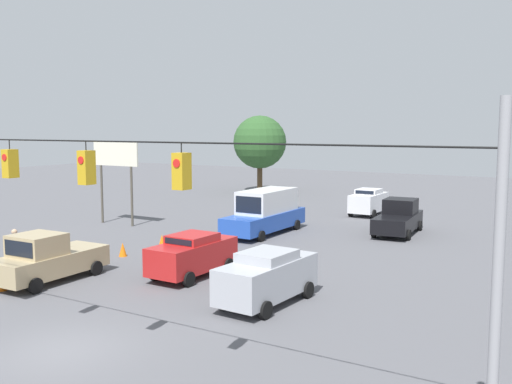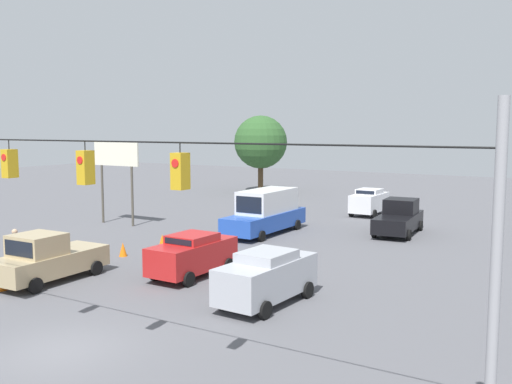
% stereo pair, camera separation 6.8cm
% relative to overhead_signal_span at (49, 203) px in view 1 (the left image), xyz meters
% --- Properties ---
extents(ground_plane, '(140.00, 140.00, 0.00)m').
position_rel_overhead_signal_span_xyz_m(ground_plane, '(0.03, -0.26, -4.41)').
color(ground_plane, '#56565B').
extents(overhead_signal_span, '(23.81, 0.38, 7.06)m').
position_rel_overhead_signal_span_xyz_m(overhead_signal_span, '(0.00, 0.00, 0.00)').
color(overhead_signal_span, '#939399').
rests_on(overhead_signal_span, ground_plane).
extents(pickup_truck_tan_parked_shoulder, '(2.43, 5.11, 2.12)m').
position_rel_overhead_signal_span_xyz_m(pickup_truck_tan_parked_shoulder, '(6.71, -5.12, -3.43)').
color(pickup_truck_tan_parked_shoulder, tan).
rests_on(pickup_truck_tan_parked_shoulder, ground_plane).
extents(box_truck_blue_withflow_far, '(2.44, 6.94, 2.72)m').
position_rel_overhead_signal_span_xyz_m(box_truck_blue_withflow_far, '(4.42, -19.64, -3.06)').
color(box_truck_blue_withflow_far, '#234CB2').
rests_on(box_truck_blue_withflow_far, ground_plane).
extents(sedan_red_withflow_mid, '(2.08, 4.42, 1.89)m').
position_rel_overhead_signal_span_xyz_m(sedan_red_withflow_mid, '(1.94, -9.04, -3.42)').
color(sedan_red_withflow_mid, red).
rests_on(sedan_red_withflow_mid, ground_plane).
extents(sedan_white_withflow_deep, '(2.00, 4.01, 1.98)m').
position_rel_overhead_signal_span_xyz_m(sedan_white_withflow_deep, '(1.58, -30.09, -3.38)').
color(sedan_white_withflow_deep, silver).
rests_on(sedan_white_withflow_deep, ground_plane).
extents(pickup_truck_black_oncoming_deep, '(2.60, 5.60, 2.12)m').
position_rel_overhead_signal_span_xyz_m(pickup_truck_black_oncoming_deep, '(-2.66, -23.83, -3.43)').
color(pickup_truck_black_oncoming_deep, black).
rests_on(pickup_truck_black_oncoming_deep, ground_plane).
extents(sedan_silver_crossing_near, '(2.20, 4.65, 1.99)m').
position_rel_overhead_signal_span_xyz_m(sedan_silver_crossing_near, '(-2.86, -7.32, -3.37)').
color(sedan_silver_crossing_near, '#A8AAB2').
rests_on(sedan_silver_crossing_near, ground_plane).
extents(traffic_cone_nearest, '(0.42, 0.42, 0.72)m').
position_rel_overhead_signal_span_xyz_m(traffic_cone_nearest, '(7.14, -3.27, -4.05)').
color(traffic_cone_nearest, orange).
rests_on(traffic_cone_nearest, ground_plane).
extents(traffic_cone_second, '(0.42, 0.42, 0.72)m').
position_rel_overhead_signal_span_xyz_m(traffic_cone_second, '(7.13, -5.61, -4.05)').
color(traffic_cone_second, orange).
rests_on(traffic_cone_second, ground_plane).
extents(traffic_cone_third, '(0.42, 0.42, 0.72)m').
position_rel_overhead_signal_span_xyz_m(traffic_cone_third, '(7.20, -7.89, -4.05)').
color(traffic_cone_third, orange).
rests_on(traffic_cone_third, ground_plane).
extents(traffic_cone_fourth, '(0.42, 0.42, 0.72)m').
position_rel_overhead_signal_span_xyz_m(traffic_cone_fourth, '(7.40, -10.30, -4.05)').
color(traffic_cone_fourth, orange).
rests_on(traffic_cone_fourth, ground_plane).
extents(traffic_cone_fifth, '(0.42, 0.42, 0.72)m').
position_rel_overhead_signal_span_xyz_m(traffic_cone_fifth, '(7.14, -13.04, -4.05)').
color(traffic_cone_fifth, orange).
rests_on(traffic_cone_fifth, ground_plane).
extents(roadside_billboard, '(3.97, 0.16, 5.61)m').
position_rel_overhead_signal_span_xyz_m(roadside_billboard, '(14.71, -17.24, -0.20)').
color(roadside_billboard, '#4C473D').
rests_on(roadside_billboard, ground_plane).
extents(pedestrian, '(0.40, 0.28, 1.82)m').
position_rel_overhead_signal_span_xyz_m(pedestrian, '(10.07, -6.02, -3.48)').
color(pedestrian, '#2D334C').
rests_on(pedestrian, ground_plane).
extents(tree_horizon_right, '(5.40, 5.40, 7.79)m').
position_rel_overhead_signal_span_xyz_m(tree_horizon_right, '(16.69, -39.40, 0.66)').
color(tree_horizon_right, '#4C3823').
rests_on(tree_horizon_right, ground_plane).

